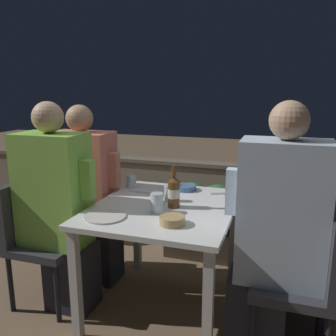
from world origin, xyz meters
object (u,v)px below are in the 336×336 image
Objects in this scene: chair_right_far at (310,243)px; beer_bottle at (174,191)px; person_navy_jumper at (279,215)px; chair_left_far at (66,212)px; chair_right_near at (311,272)px; potted_plant at (57,193)px; person_blue_shirt at (275,234)px; person_green_blouse at (58,209)px; person_coral_top at (87,195)px; chair_left_near at (36,230)px.

chair_right_far is 3.19× the size of beer_bottle.
chair_left_far is at bearing 179.45° from person_navy_jumper.
chair_left_far is at bearing 167.18° from chair_right_near.
potted_plant is (-0.48, 0.56, -0.05)m from chair_left_far.
chair_right_near is 0.61× the size of person_blue_shirt.
beer_bottle is at bearing 12.27° from person_green_blouse.
chair_right_far is at bearing 87.17° from chair_right_near.
chair_left_far is 0.98m from beer_bottle.
person_coral_top is at bearing 179.45° from chair_right_far.
chair_left_far reaches higher than potted_plant.
beer_bottle is at bearing 163.66° from person_blue_shirt.
person_green_blouse reaches higher than chair_left_near.
person_blue_shirt reaches higher than beer_bottle.
person_green_blouse reaches higher than chair_left_far.
person_green_blouse is (0.19, -0.00, 0.17)m from chair_left_near.
beer_bottle is at bearing 167.40° from chair_right_near.
chair_left_far is 3.19× the size of beer_bottle.
person_green_blouse is at bearing -166.95° from chair_right_far.
chair_right_far is 1.12× the size of potted_plant.
chair_left_near is 0.43m from person_coral_top.
person_coral_top is (-0.01, 0.37, -0.02)m from person_green_blouse.
chair_left_far is 1.53m from person_navy_jumper.
person_navy_jumper is at bearing 87.41° from person_blue_shirt.
chair_left_far is (-0.01, 0.37, 0.00)m from chair_left_near.
person_navy_jumper is at bearing 114.48° from chair_right_near.
chair_right_far is at bearing 13.74° from beer_bottle.
chair_right_far is (0.20, 0.37, -0.18)m from person_blue_shirt.
person_green_blouse is 1.62× the size of chair_right_far.
beer_bottle is at bearing -162.30° from person_navy_jumper.
person_green_blouse is 1.03× the size of person_navy_jumper.
chair_right_near is at bearing -12.60° from beer_bottle.
potted_plant is at bearing 165.30° from chair_right_far.
beer_bottle is (0.90, 0.15, 0.30)m from chair_left_near.
person_blue_shirt is 1.04× the size of person_navy_jumper.
chair_right_far is (1.70, 0.35, 0.00)m from chair_left_near.
person_coral_top is 1.57× the size of chair_right_far.
person_blue_shirt is at bearing -92.59° from person_navy_jumper.
person_coral_top is 5.02× the size of beer_bottle.
person_green_blouse reaches higher than person_coral_top.
beer_bottle reaches higher than chair_right_far.
chair_right_far reaches higher than potted_plant.
person_blue_shirt is (-0.19, 0.00, 0.18)m from chair_right_near.
person_blue_shirt is (1.31, -0.02, 0.01)m from person_green_blouse.
chair_left_near is 0.37m from chair_left_far.
beer_bottle reaches higher than potted_plant.
potted_plant is (-0.49, 0.93, -0.05)m from chair_left_near.
chair_left_far is at bearing 91.94° from chair_left_near.
chair_right_near is at bearing -12.82° from chair_left_far.
chair_right_far is at bearing -0.55° from person_coral_top.
person_green_blouse is 0.45m from chair_left_far.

